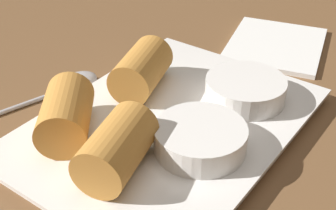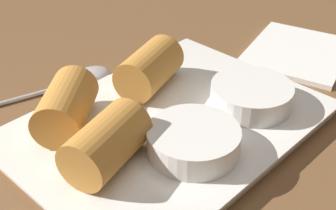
{
  "view_description": "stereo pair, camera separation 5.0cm",
  "coord_description": "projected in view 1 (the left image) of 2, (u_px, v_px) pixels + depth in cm",
  "views": [
    {
      "loc": [
        30.99,
        18.77,
        29.9
      ],
      "look_at": [
        1.25,
        -2.76,
        5.31
      ],
      "focal_mm": 50.0,
      "sensor_mm": 36.0,
      "label": 1
    },
    {
      "loc": [
        27.78,
        22.62,
        29.9
      ],
      "look_at": [
        1.25,
        -2.76,
        5.31
      ],
      "focal_mm": 50.0,
      "sensor_mm": 36.0,
      "label": 2
    }
  ],
  "objects": [
    {
      "name": "napkin",
      "position": [
        276.0,
        45.0,
        0.61
      ],
      "size": [
        16.33,
        14.84,
        0.6
      ],
      "color": "white",
      "rests_on": "table_surface"
    },
    {
      "name": "dipping_bowl_near",
      "position": [
        200.0,
        137.0,
        0.41
      ],
      "size": [
        8.22,
        8.22,
        2.34
      ],
      "color": "white",
      "rests_on": "serving_plate"
    },
    {
      "name": "serving_plate",
      "position": [
        168.0,
        127.0,
        0.46
      ],
      "size": [
        29.58,
        21.68,
        1.5
      ],
      "color": "white",
      "rests_on": "table_surface"
    },
    {
      "name": "dipping_bowl_far",
      "position": [
        245.0,
        89.0,
        0.48
      ],
      "size": [
        8.22,
        8.22,
        2.34
      ],
      "color": "white",
      "rests_on": "serving_plate"
    },
    {
      "name": "roll_front_left",
      "position": [
        143.0,
        68.0,
        0.49
      ],
      "size": [
        8.73,
        6.58,
        4.51
      ],
      "color": "#C68438",
      "rests_on": "serving_plate"
    },
    {
      "name": "table_surface",
      "position": [
        198.0,
        145.0,
        0.46
      ],
      "size": [
        180.0,
        140.0,
        2.0
      ],
      "color": "brown",
      "rests_on": "ground"
    },
    {
      "name": "roll_back_left",
      "position": [
        66.0,
        111.0,
        0.43
      ],
      "size": [
        8.74,
        8.25,
        4.51
      ],
      "color": "#C68438",
      "rests_on": "serving_plate"
    },
    {
      "name": "spoon",
      "position": [
        72.0,
        84.0,
        0.52
      ],
      "size": [
        15.71,
        6.2,
        1.46
      ],
      "color": "#B2B2B7",
      "rests_on": "table_surface"
    },
    {
      "name": "roll_front_right",
      "position": [
        119.0,
        145.0,
        0.38
      ],
      "size": [
        8.72,
        6.35,
        4.51
      ],
      "color": "#C68438",
      "rests_on": "serving_plate"
    }
  ]
}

